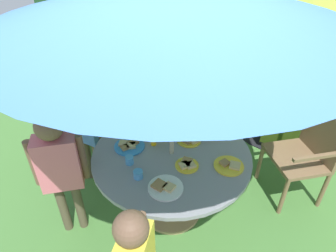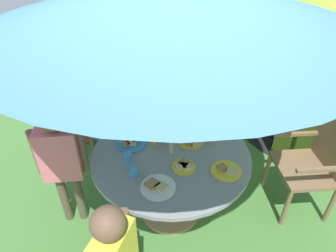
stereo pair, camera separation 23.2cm
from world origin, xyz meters
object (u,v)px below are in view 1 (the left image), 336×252
(child_in_white_shirt, at_px, (169,93))
(plate_center_back, at_px, (229,165))
(child_in_pink_shirt, at_px, (59,162))
(juice_bottle_far_right, at_px, (211,133))
(child_in_blue_shirt, at_px, (85,119))
(snack_bowl, at_px, (202,123))
(juice_bottle_near_right, at_px, (153,139))
(juice_bottle_near_left, at_px, (164,135))
(cup_far, at_px, (138,174))
(plate_center_front, at_px, (187,165))
(plate_front_edge, at_px, (190,139))
(patio_umbrella, at_px, (173,0))
(juice_bottle_back_edge, at_px, (167,122))
(dome_tent, at_px, (307,56))
(plate_far_left, at_px, (165,187))
(cup_near, at_px, (129,160))
(plate_mid_right, at_px, (129,146))
(juice_bottle_mid_left, at_px, (156,131))
(juice_bottle_spot_a, at_px, (177,125))
(wooden_chair, at_px, (307,148))
(garden_table, at_px, (171,167))
(potted_plant, at_px, (71,113))

(child_in_white_shirt, bearing_deg, plate_center_back, 22.54)
(child_in_pink_shirt, distance_m, juice_bottle_far_right, 1.26)
(child_in_blue_shirt, relative_size, juice_bottle_far_right, 10.26)
(snack_bowl, bearing_deg, juice_bottle_near_right, -121.25)
(juice_bottle_near_left, distance_m, cup_far, 0.49)
(plate_center_front, distance_m, plate_front_edge, 0.32)
(patio_umbrella, bearing_deg, juice_bottle_back_edge, 121.52)
(dome_tent, distance_m, snack_bowl, 1.93)
(plate_far_left, distance_m, cup_near, 0.38)
(child_in_white_shirt, relative_size, plate_mid_right, 4.80)
(juice_bottle_mid_left, xyz_separation_m, juice_bottle_back_edge, (0.02, 0.18, -0.00))
(plate_front_edge, height_order, cup_far, cup_far)
(child_in_pink_shirt, relative_size, juice_bottle_mid_left, 11.42)
(plate_center_front, distance_m, juice_bottle_spot_a, 0.48)
(child_in_white_shirt, distance_m, juice_bottle_back_edge, 0.51)
(wooden_chair, height_order, juice_bottle_back_edge, wooden_chair)
(plate_mid_right, distance_m, juice_bottle_back_edge, 0.44)
(wooden_chair, bearing_deg, dome_tent, 150.56)
(plate_center_front, height_order, cup_far, cup_far)
(juice_bottle_far_right, bearing_deg, wooden_chair, 29.93)
(juice_bottle_back_edge, bearing_deg, garden_table, -58.48)
(juice_bottle_spot_a, bearing_deg, child_in_blue_shirt, -161.25)
(plate_center_front, bearing_deg, juice_bottle_mid_left, 149.23)
(plate_front_edge, distance_m, juice_bottle_near_right, 0.32)
(dome_tent, height_order, cup_near, dome_tent)
(patio_umbrella, distance_m, plate_front_edge, 1.18)
(dome_tent, relative_size, plate_center_front, 11.30)
(juice_bottle_mid_left, bearing_deg, patio_umbrella, -33.44)
(child_in_white_shirt, height_order, juice_bottle_near_right, child_in_white_shirt)
(juice_bottle_back_edge, height_order, juice_bottle_spot_a, juice_bottle_spot_a)
(snack_bowl, xyz_separation_m, plate_front_edge, (-0.02, -0.25, -0.02))
(potted_plant, bearing_deg, garden_table, -15.43)
(cup_near, bearing_deg, cup_far, -36.26)
(plate_center_front, bearing_deg, garden_table, 152.87)
(child_in_pink_shirt, bearing_deg, juice_bottle_near_right, 10.19)
(child_in_pink_shirt, relative_size, plate_center_back, 5.18)
(patio_umbrella, distance_m, juice_bottle_spot_a, 1.17)
(plate_center_front, xyz_separation_m, cup_near, (-0.41, -0.17, 0.02))
(juice_bottle_far_right, relative_size, juice_bottle_spot_a, 0.99)
(juice_bottle_near_left, xyz_separation_m, juice_bottle_spot_a, (0.04, 0.18, 0.00))
(child_in_white_shirt, bearing_deg, potted_plant, -97.68)
(child_in_blue_shirt, bearing_deg, juice_bottle_spot_a, 20.59)
(plate_front_edge, distance_m, cup_near, 0.57)
(wooden_chair, xyz_separation_m, child_in_blue_shirt, (-1.92, -0.76, 0.22))
(juice_bottle_near_right, distance_m, juice_bottle_spot_a, 0.29)
(snack_bowl, bearing_deg, plate_front_edge, -93.49)
(plate_center_front, relative_size, plate_center_back, 0.79)
(child_in_blue_shirt, relative_size, cup_near, 17.86)
(potted_plant, relative_size, plate_far_left, 3.03)
(potted_plant, bearing_deg, child_in_blue_shirt, -33.19)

